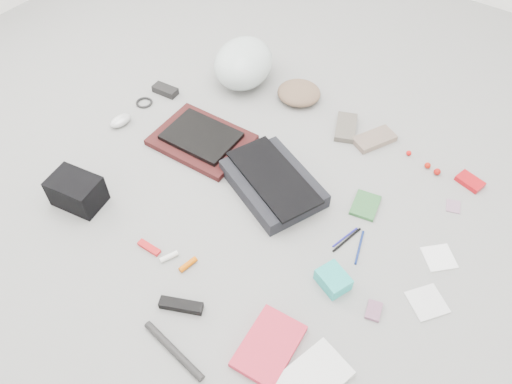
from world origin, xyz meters
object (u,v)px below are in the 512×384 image
Objects in this scene: messenger_bag at (273,183)px; camera_bag at (77,191)px; laptop at (201,136)px; accordion_wallet at (333,280)px; book_red at (269,346)px; bike_helmet at (243,63)px.

camera_bag is (-0.58, -0.50, 0.03)m from messenger_bag.
accordion_wallet is (0.82, -0.28, -0.01)m from laptop.
laptop reaches higher than book_red.
book_red is at bearing -33.83° from messenger_bag.
messenger_bag is 0.72m from bike_helmet.
messenger_bag is 3.60× the size of accordion_wallet.
messenger_bag is at bearing 30.77° from camera_bag.
laptop is 0.87m from accordion_wallet.
bike_helmet is at bearing 158.85° from messenger_bag.
camera_bag is at bearing -110.66° from laptop.
bike_helmet reaches higher than camera_bag.
camera_bag is (-0.18, -0.54, 0.02)m from laptop.
camera_bag is at bearing -111.98° from bike_helmet.
laptop is 0.98m from book_red.
accordion_wallet is (1.00, 0.26, -0.03)m from camera_bag.
messenger_bag is 0.48m from accordion_wallet.
bike_helmet is 3.17× the size of accordion_wallet.
bike_helmet is at bearing 76.42° from camera_bag.
book_red is 0.32m from accordion_wallet.
bike_helmet reaches higher than book_red.
messenger_bag reaches higher than laptop.
laptop is at bearing -162.64° from messenger_bag.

